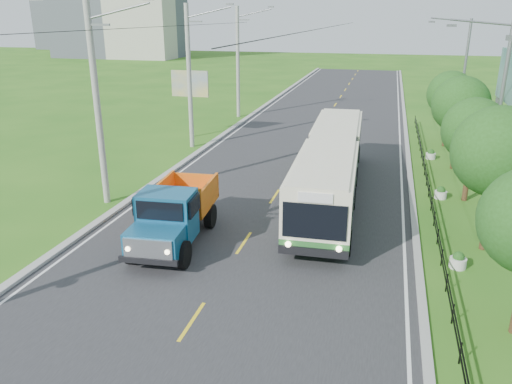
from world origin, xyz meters
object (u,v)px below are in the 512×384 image
at_px(bus, 331,163).
at_px(planter_far, 431,155).
at_px(pole_near, 98,105).
at_px(pole_mid, 190,77).
at_px(billboard_left, 190,88).
at_px(dump_truck, 174,211).
at_px(tree_fifth, 461,108).
at_px(pole_far, 238,62).
at_px(planter_mid, 441,193).
at_px(streetlight_mid, 496,108).
at_px(planter_near, 458,261).
at_px(tree_fourth, 475,133).
at_px(tree_back, 451,96).
at_px(streetlight_far, 461,76).
at_px(billboard_right, 509,85).
at_px(tree_third, 498,156).

bearing_deg(bus, planter_far, 56.14).
distance_m(pole_near, pole_mid, 12.00).
distance_m(pole_near, billboard_left, 15.10).
relative_size(planter_far, dump_truck, 0.11).
bearing_deg(tree_fifth, pole_far, 144.64).
bearing_deg(planter_mid, streetlight_mid, 0.00).
xyz_separation_m(planter_far, bus, (-5.73, -9.31, 1.64)).
distance_m(streetlight_mid, planter_near, 9.46).
distance_m(tree_fourth, tree_fifth, 6.01).
height_order(tree_back, streetlight_mid, streetlight_mid).
height_order(tree_fourth, bus, tree_fourth).
xyz_separation_m(pole_mid, pole_far, (0.00, 12.00, 0.00)).
xyz_separation_m(pole_near, streetlight_mid, (18.90, 5.00, -0.19)).
bearing_deg(streetlight_mid, planter_far, 104.32).
distance_m(planter_near, planter_far, 16.00).
xyz_separation_m(pole_far, tree_fifth, (18.12, -12.86, -1.24)).
height_order(streetlight_far, planter_far, streetlight_far).
xyz_separation_m(pole_near, billboard_left, (-1.24, 15.00, -1.23)).
relative_size(pole_mid, tree_fifth, 1.72).
distance_m(tree_back, bus, 15.25).
distance_m(pole_near, planter_mid, 18.23).
bearing_deg(pole_far, billboard_left, -97.83).
bearing_deg(tree_back, pole_near, -136.59).
xyz_separation_m(pole_mid, tree_fifth, (18.12, -0.86, -1.24)).
bearing_deg(tree_back, billboard_left, -173.69).
xyz_separation_m(planter_near, planter_mid, (0.00, 8.00, 0.00)).
bearing_deg(planter_far, planter_near, -90.00).
bearing_deg(bus, dump_truck, -130.23).
bearing_deg(planter_mid, billboard_right, 58.34).
relative_size(tree_back, bus, 0.33).
height_order(pole_far, dump_truck, pole_far).
relative_size(planter_near, dump_truck, 0.11).
bearing_deg(planter_mid, pole_near, -163.48).
xyz_separation_m(tree_fourth, billboard_left, (-19.36, 9.86, 0.28)).
distance_m(planter_mid, bus, 6.10).
relative_size(billboard_left, bus, 0.31).
bearing_deg(planter_far, pole_mid, -176.61).
relative_size(tree_third, tree_back, 1.09).
height_order(pole_mid, tree_third, pole_mid).
xyz_separation_m(planter_far, billboard_left, (-18.10, 2.00, 3.58)).
relative_size(tree_fifth, planter_mid, 8.66).
bearing_deg(planter_far, streetlight_mid, -75.68).
distance_m(tree_third, planter_far, 14.40).
height_order(streetlight_mid, dump_truck, streetlight_mid).
relative_size(tree_fifth, billboard_left, 1.12).
bearing_deg(planter_mid, streetlight_far, 81.70).
height_order(pole_far, planter_far, pole_far).
distance_m(billboard_left, bus, 16.87).
height_order(planter_mid, bus, bus).
xyz_separation_m(tree_back, dump_truck, (-12.71, -20.78, -2.19)).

